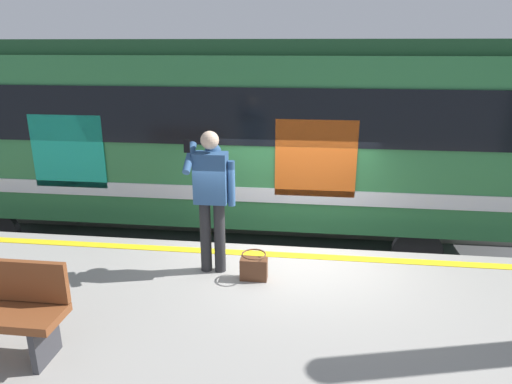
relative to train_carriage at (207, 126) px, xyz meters
The scene contains 7 objects.
ground_plane 3.84m from the train_carriage, 126.37° to the left, with size 25.15×25.15×0.00m, color #3D3D3F.
safety_line 3.46m from the train_carriage, 123.18° to the left, with size 16.23×0.16×0.01m, color yellow.
track_rail_near 3.04m from the train_carriage, 157.90° to the left, with size 21.53×0.08×0.16m, color slate.
track_rail_far 3.04m from the train_carriage, 157.55° to the right, with size 21.53×0.08×0.16m, color slate.
train_carriage is the anchor object (origin of this frame).
passenger 3.32m from the train_carriage, 103.80° to the left, with size 0.57×0.55×1.81m.
handbag 3.83m from the train_carriage, 111.41° to the left, with size 0.33×0.30×0.34m.
Camera 1 is at (-0.23, 6.09, 3.92)m, focal length 32.37 mm.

